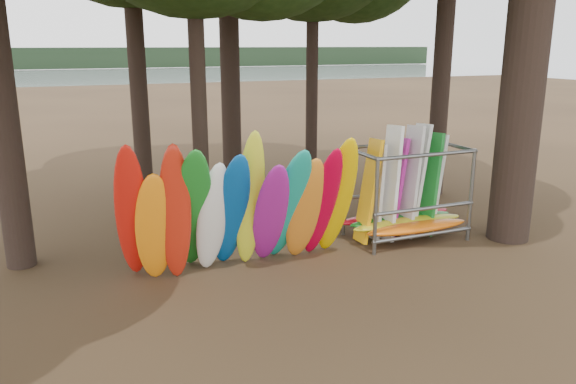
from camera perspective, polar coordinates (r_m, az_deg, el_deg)
name	(u,v)px	position (r m, az deg, el deg)	size (l,w,h in m)	color
ground	(331,271)	(12.02, 4.40, -8.00)	(120.00, 120.00, 0.00)	#47331E
lake	(102,85)	(70.21, -18.40, 10.27)	(160.00, 160.00, 0.00)	gray
far_shore	(80,58)	(120.01, -20.36, 12.64)	(160.00, 4.00, 4.00)	black
kayak_row	(242,211)	(11.50, -4.73, -1.91)	(5.15, 2.13, 3.18)	red
storage_rack	(406,196)	(13.98, 11.92, -0.42)	(3.22, 1.54, 2.81)	slate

